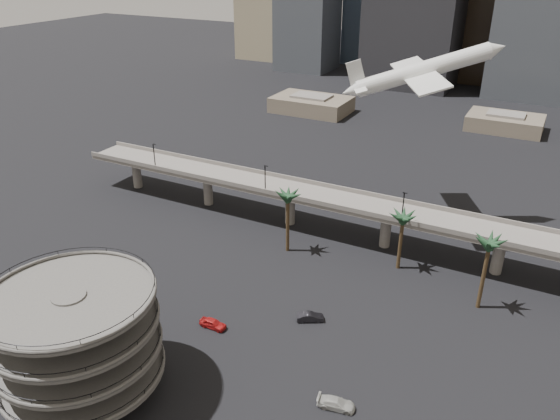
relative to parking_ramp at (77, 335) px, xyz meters
The scene contains 9 objects.
ground 16.79m from the parking_ramp, 17.10° to the left, with size 700.00×700.00×0.00m, color black.
parking_ramp is the anchor object (origin of this frame).
overpass 60.46m from the parking_ramp, 77.57° to the left, with size 130.00×9.30×14.70m.
palm_trees 55.67m from the parking_ramp, 60.95° to the left, with size 42.40×10.40×14.00m.
low_buildings 147.81m from the parking_ramp, 82.26° to the left, with size 135.00×27.50×6.80m.
airborne_jet 80.87m from the parking_ramp, 71.71° to the left, with size 30.68×28.54×12.69m.
car_a 23.24m from the parking_ramp, 69.18° to the left, with size 1.84×4.57×1.56m, color red.
car_b 36.91m from the parking_ramp, 54.18° to the left, with size 1.59×4.57×1.51m, color black.
car_c 35.91m from the parking_ramp, 22.71° to the left, with size 2.10×5.17×1.50m, color #B6B6B1.
Camera 1 is at (37.78, -42.48, 56.46)m, focal length 35.00 mm.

